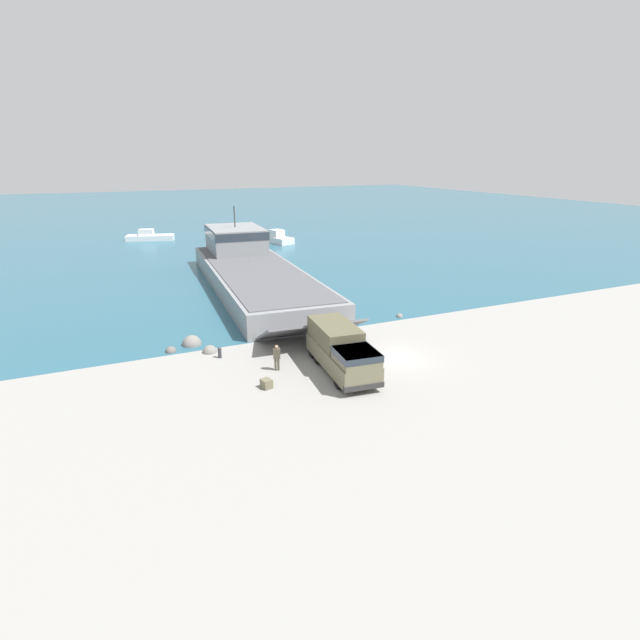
% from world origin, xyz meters
% --- Properties ---
extents(ground_plane, '(240.00, 240.00, 0.00)m').
position_xyz_m(ground_plane, '(0.00, 0.00, 0.00)').
color(ground_plane, gray).
extents(water_surface, '(240.00, 180.00, 0.01)m').
position_xyz_m(water_surface, '(0.00, 96.63, 0.00)').
color(water_surface, '#285B70').
rests_on(water_surface, ground_plane).
extents(landing_craft, '(10.63, 33.85, 7.29)m').
position_xyz_m(landing_craft, '(-2.39, 23.76, 1.72)').
color(landing_craft, gray).
rests_on(landing_craft, ground_plane).
extents(military_truck, '(3.10, 7.34, 2.71)m').
position_xyz_m(military_truck, '(-4.06, -0.42, 1.42)').
color(military_truck, '#6B664C').
rests_on(military_truck, ground_plane).
extents(soldier_on_ramp, '(0.49, 0.37, 1.66)m').
position_xyz_m(soldier_on_ramp, '(-7.63, 1.32, 0.96)').
color(soldier_on_ramp, '#4C4738').
rests_on(soldier_on_ramp, ground_plane).
extents(moored_boat_a, '(4.29, 7.39, 2.00)m').
position_xyz_m(moored_boat_a, '(8.81, 47.65, 0.66)').
color(moored_boat_a, white).
rests_on(moored_boat_a, ground_plane).
extents(moored_boat_b, '(7.66, 4.56, 1.74)m').
position_xyz_m(moored_boat_b, '(-8.68, 58.02, 0.58)').
color(moored_boat_b, white).
rests_on(moored_boat_b, ground_plane).
extents(mooring_bollard, '(0.27, 0.27, 0.74)m').
position_xyz_m(mooring_bollard, '(-10.37, 4.80, 0.40)').
color(mooring_bollard, '#333338').
rests_on(mooring_bollard, ground_plane).
extents(cargo_crate, '(0.65, 0.73, 0.52)m').
position_xyz_m(cargo_crate, '(-9.03, -0.78, 0.26)').
color(cargo_crate, '#6B664C').
rests_on(cargo_crate, ground_plane).
extents(shoreline_rock_a, '(0.58, 0.58, 0.58)m').
position_xyz_m(shoreline_rock_a, '(5.32, 7.38, 0.00)').
color(shoreline_rock_a, gray).
rests_on(shoreline_rock_a, ground_plane).
extents(shoreline_rock_b, '(1.36, 1.36, 1.36)m').
position_xyz_m(shoreline_rock_b, '(-11.59, 8.00, 0.00)').
color(shoreline_rock_b, gray).
rests_on(shoreline_rock_b, ground_plane).
extents(shoreline_rock_c, '(0.98, 0.98, 0.98)m').
position_xyz_m(shoreline_rock_c, '(-10.77, 6.06, 0.00)').
color(shoreline_rock_c, gray).
rests_on(shoreline_rock_c, ground_plane).
extents(shoreline_rock_d, '(0.75, 0.75, 0.75)m').
position_xyz_m(shoreline_rock_d, '(-13.16, 7.24, 0.00)').
color(shoreline_rock_d, '#66605B').
rests_on(shoreline_rock_d, ground_plane).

